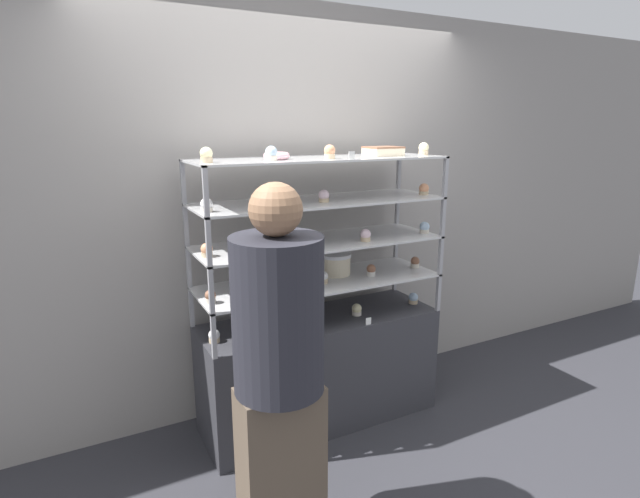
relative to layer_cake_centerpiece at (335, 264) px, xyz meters
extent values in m
plane|color=#2D2D33|center=(-0.15, -0.07, -1.01)|extent=(20.00, 20.00, 0.00)
cube|color=gray|center=(-0.15, 0.32, 0.29)|extent=(8.00, 0.05, 2.60)
cube|color=#333338|center=(-0.15, -0.07, -0.66)|extent=(1.49, 0.50, 0.69)
cube|color=#99999E|center=(-0.88, 0.17, -0.19)|extent=(0.02, 0.02, 0.25)
cube|color=#99999E|center=(0.59, 0.17, -0.19)|extent=(0.02, 0.02, 0.25)
cube|color=#99999E|center=(-0.88, -0.31, -0.19)|extent=(0.02, 0.02, 0.25)
cube|color=#99999E|center=(0.59, -0.31, -0.19)|extent=(0.02, 0.02, 0.25)
cube|color=silver|center=(-0.15, -0.07, -0.07)|extent=(1.49, 0.50, 0.01)
cube|color=#99999E|center=(-0.88, 0.17, 0.05)|extent=(0.02, 0.02, 0.25)
cube|color=#99999E|center=(0.59, 0.17, 0.05)|extent=(0.02, 0.02, 0.25)
cube|color=#99999E|center=(-0.88, -0.31, 0.05)|extent=(0.02, 0.02, 0.25)
cube|color=#99999E|center=(0.59, -0.31, 0.05)|extent=(0.02, 0.02, 0.25)
cube|color=silver|center=(-0.15, -0.07, 0.17)|extent=(1.49, 0.50, 0.01)
cube|color=#99999E|center=(-0.88, 0.17, 0.30)|extent=(0.02, 0.02, 0.25)
cube|color=#99999E|center=(0.59, 0.17, 0.30)|extent=(0.02, 0.02, 0.25)
cube|color=#99999E|center=(-0.88, -0.31, 0.30)|extent=(0.02, 0.02, 0.25)
cube|color=#99999E|center=(0.59, -0.31, 0.30)|extent=(0.02, 0.02, 0.25)
cube|color=silver|center=(-0.15, -0.07, 0.42)|extent=(1.49, 0.50, 0.01)
cube|color=#99999E|center=(-0.88, 0.17, 0.55)|extent=(0.02, 0.02, 0.25)
cube|color=#99999E|center=(0.59, 0.17, 0.55)|extent=(0.02, 0.02, 0.25)
cube|color=#99999E|center=(-0.88, -0.31, 0.55)|extent=(0.02, 0.02, 0.25)
cube|color=#99999E|center=(0.59, -0.31, 0.55)|extent=(0.02, 0.02, 0.25)
cube|color=silver|center=(-0.15, -0.07, 0.66)|extent=(1.49, 0.50, 0.01)
cylinder|color=beige|center=(0.00, 0.00, -0.01)|extent=(0.19, 0.19, 0.12)
cylinder|color=white|center=(0.00, 0.00, 0.06)|extent=(0.20, 0.20, 0.02)
cube|color=beige|center=(0.27, -0.11, 0.69)|extent=(0.20, 0.17, 0.05)
cube|color=#8C5B42|center=(0.27, -0.11, 0.72)|extent=(0.21, 0.17, 0.01)
cylinder|color=#CCB28C|center=(-0.83, -0.11, -0.30)|extent=(0.06, 0.06, 0.03)
sphere|color=white|center=(-0.83, -0.11, -0.27)|extent=(0.06, 0.06, 0.06)
cylinder|color=#CCB28C|center=(-0.37, -0.13, -0.30)|extent=(0.06, 0.06, 0.03)
sphere|color=#F4EAB2|center=(-0.37, -0.13, -0.27)|extent=(0.06, 0.06, 0.06)
cylinder|color=beige|center=(0.08, -0.13, -0.30)|extent=(0.06, 0.06, 0.03)
sphere|color=#F4EAB2|center=(0.08, -0.13, -0.27)|extent=(0.06, 0.06, 0.06)
cylinder|color=#CCB28C|center=(0.53, -0.13, -0.30)|extent=(0.06, 0.06, 0.03)
sphere|color=silver|center=(0.53, -0.13, -0.27)|extent=(0.06, 0.06, 0.06)
cube|color=white|center=(0.06, -0.30, -0.29)|extent=(0.04, 0.00, 0.04)
cylinder|color=beige|center=(-0.85, -0.16, -0.05)|extent=(0.06, 0.06, 0.03)
sphere|color=#8C5B42|center=(-0.85, -0.16, -0.02)|extent=(0.06, 0.06, 0.06)
cylinder|color=beige|center=(-0.50, -0.15, -0.05)|extent=(0.06, 0.06, 0.03)
sphere|color=#F4EAB2|center=(-0.50, -0.15, -0.02)|extent=(0.06, 0.06, 0.06)
cylinder|color=#CCB28C|center=(-0.16, -0.13, -0.05)|extent=(0.06, 0.06, 0.03)
sphere|color=white|center=(-0.16, -0.13, -0.02)|extent=(0.06, 0.06, 0.06)
cylinder|color=white|center=(0.18, -0.13, -0.05)|extent=(0.06, 0.06, 0.03)
sphere|color=#8C5B42|center=(0.18, -0.13, -0.02)|extent=(0.06, 0.06, 0.06)
cylinder|color=beige|center=(0.54, -0.11, -0.05)|extent=(0.06, 0.06, 0.03)
sphere|color=#8C5B42|center=(0.54, -0.11, -0.02)|extent=(0.06, 0.06, 0.06)
cube|color=white|center=(-0.29, -0.30, -0.05)|extent=(0.04, 0.00, 0.04)
cylinder|color=#CCB28C|center=(-0.84, -0.12, 0.19)|extent=(0.06, 0.06, 0.02)
sphere|color=#E5996B|center=(-0.84, -0.12, 0.22)|extent=(0.06, 0.06, 0.06)
cylinder|color=beige|center=(-0.39, -0.12, 0.19)|extent=(0.06, 0.06, 0.02)
sphere|color=#8C5B42|center=(-0.39, -0.12, 0.22)|extent=(0.06, 0.06, 0.06)
cylinder|color=#CCB28C|center=(0.09, -0.20, 0.19)|extent=(0.06, 0.06, 0.02)
sphere|color=silver|center=(0.09, -0.20, 0.22)|extent=(0.06, 0.06, 0.06)
cylinder|color=beige|center=(0.55, -0.18, 0.19)|extent=(0.06, 0.06, 0.02)
sphere|color=silver|center=(0.55, -0.18, 0.22)|extent=(0.06, 0.06, 0.06)
cube|color=white|center=(-0.60, -0.30, 0.20)|extent=(0.04, 0.00, 0.04)
cylinder|color=beige|center=(-0.84, -0.16, 0.43)|extent=(0.06, 0.06, 0.02)
sphere|color=white|center=(-0.84, -0.16, 0.46)|extent=(0.06, 0.06, 0.06)
cylinder|color=#CCB28C|center=(-0.16, -0.14, 0.43)|extent=(0.06, 0.06, 0.02)
sphere|color=silver|center=(-0.16, -0.14, 0.46)|extent=(0.06, 0.06, 0.06)
cylinder|color=#CCB28C|center=(0.55, -0.16, 0.43)|extent=(0.06, 0.06, 0.02)
sphere|color=#E5996B|center=(0.55, -0.16, 0.46)|extent=(0.06, 0.06, 0.06)
cube|color=white|center=(-0.46, -0.30, 0.45)|extent=(0.04, 0.00, 0.04)
cylinder|color=#CCB28C|center=(-0.83, -0.18, 0.68)|extent=(0.06, 0.06, 0.03)
sphere|color=#F4EAB2|center=(-0.83, -0.18, 0.72)|extent=(0.06, 0.06, 0.06)
cylinder|color=beige|center=(-0.50, -0.20, 0.68)|extent=(0.06, 0.06, 0.03)
sphere|color=silver|center=(-0.50, -0.20, 0.72)|extent=(0.06, 0.06, 0.06)
cylinder|color=#CCB28C|center=(-0.15, -0.20, 0.68)|extent=(0.06, 0.06, 0.03)
sphere|color=#E5996B|center=(-0.15, -0.20, 0.72)|extent=(0.06, 0.06, 0.06)
cylinder|color=#CCB28C|center=(0.53, -0.16, 0.68)|extent=(0.06, 0.06, 0.03)
sphere|color=#F4EAB2|center=(0.53, -0.16, 0.72)|extent=(0.06, 0.06, 0.06)
cube|color=white|center=(-0.07, -0.30, 0.69)|extent=(0.04, 0.00, 0.04)
torus|color=#EFB2BC|center=(-0.43, -0.09, 0.69)|extent=(0.14, 0.14, 0.04)
cube|color=brown|center=(-0.75, -0.85, -0.63)|extent=(0.37, 0.20, 0.77)
cylinder|color=#26262D|center=(-0.75, -0.85, 0.09)|extent=(0.38, 0.38, 0.67)
sphere|color=#936B4C|center=(-0.75, -0.85, 0.53)|extent=(0.22, 0.22, 0.22)
camera|label=1|loc=(-1.49, -2.64, 0.85)|focal=28.00mm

